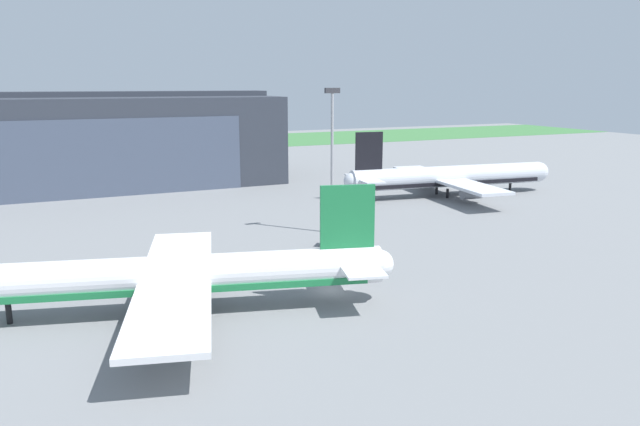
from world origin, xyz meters
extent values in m
plane|color=slate|center=(0.00, 0.00, 0.00)|extent=(440.00, 440.00, 0.00)
cube|color=#3E763F|center=(0.00, 177.73, 0.04)|extent=(440.00, 56.00, 0.08)
cube|color=#2D333D|center=(-26.15, 89.62, 10.03)|extent=(97.77, 37.14, 20.05)
cube|color=#424C60|center=(-26.15, 70.90, 8.02)|extent=(74.30, 0.30, 16.04)
cube|color=#2D333D|center=(-26.15, 89.62, 20.65)|extent=(97.77, 8.91, 1.20)
cylinder|color=white|center=(-18.29, 0.61, 4.11)|extent=(44.15, 14.91, 3.95)
sphere|color=white|center=(3.29, -4.93, 4.11)|extent=(3.08, 3.08, 3.08)
cube|color=#1E7A42|center=(-18.29, 0.61, 3.02)|extent=(40.71, 14.06, 0.69)
cube|color=#1E7A42|center=(-0.16, -4.04, 9.45)|extent=(5.71, 1.83, 6.72)
cube|color=white|center=(1.44, -1.39, 4.50)|extent=(5.26, 6.36, 0.28)
cube|color=white|center=(-0.03, -7.14, 4.50)|extent=(5.26, 6.36, 0.28)
cube|color=white|center=(-15.00, 9.84, 3.61)|extent=(11.22, 18.57, 0.56)
cube|color=white|center=(-19.85, -9.06, 3.61)|extent=(11.22, 18.57, 0.56)
cylinder|color=gray|center=(-16.12, 8.69, 2.23)|extent=(4.18, 3.04, 2.17)
cylinder|color=gray|center=(-20.28, -7.52, 2.23)|extent=(4.18, 3.04, 2.17)
cylinder|color=black|center=(-32.97, 4.38, 1.07)|extent=(0.56, 0.56, 2.13)
cylinder|color=black|center=(-16.05, 2.18, 1.07)|extent=(0.56, 0.56, 2.13)
cylinder|color=black|center=(-17.08, -1.84, 1.07)|extent=(0.56, 0.56, 2.13)
cylinder|color=silver|center=(47.91, 43.06, 4.10)|extent=(43.81, 9.48, 4.37)
sphere|color=silver|center=(69.56, 40.49, 4.10)|extent=(4.20, 4.20, 4.20)
sphere|color=silver|center=(26.26, 45.62, 4.10)|extent=(3.41, 3.41, 3.41)
cube|color=black|center=(47.91, 43.06, 2.90)|extent=(40.35, 9.11, 0.77)
cube|color=black|center=(29.73, 45.21, 10.01)|extent=(5.68, 1.06, 7.44)
cube|color=silver|center=(28.48, 42.08, 4.54)|extent=(4.62, 6.54, 0.28)
cube|color=silver|center=(29.24, 48.55, 4.54)|extent=(4.62, 6.54, 0.28)
cube|color=silver|center=(45.86, 33.18, 3.56)|extent=(9.01, 18.39, 0.56)
cube|color=silver|center=(48.23, 53.14, 3.56)|extent=(9.01, 18.39, 0.56)
cylinder|color=gray|center=(46.82, 34.49, 2.05)|extent=(4.41, 2.88, 2.41)
cylinder|color=gray|center=(48.85, 51.64, 2.05)|extent=(4.41, 2.88, 2.41)
cylinder|color=black|center=(62.63, 41.31, 0.96)|extent=(0.56, 0.56, 1.91)
cylinder|color=black|center=(45.91, 40.98, 0.96)|extent=(0.56, 0.56, 1.91)
cylinder|color=black|center=(46.45, 45.54, 0.96)|extent=(0.56, 0.56, 1.91)
cube|color=#2D2D33|center=(7.81, 17.36, 1.29)|extent=(2.44, 2.56, 1.89)
cube|color=yellow|center=(9.42, 16.06, 0.85)|extent=(3.55, 3.46, 1.01)
cylinder|color=black|center=(8.67, 18.19, 0.35)|extent=(0.70, 0.64, 0.69)
cylinder|color=black|center=(7.18, 16.34, 0.35)|extent=(0.70, 0.64, 0.69)
cylinder|color=black|center=(10.61, 16.63, 0.35)|extent=(0.70, 0.64, 0.69)
cylinder|color=black|center=(9.11, 14.78, 0.35)|extent=(0.70, 0.64, 0.69)
cylinder|color=#99999E|center=(11.69, 24.46, 10.81)|extent=(0.44, 0.44, 21.62)
cube|color=#333338|center=(11.69, 24.46, 22.02)|extent=(2.40, 0.50, 0.80)
camera|label=1|loc=(-28.18, -58.72, 23.11)|focal=33.79mm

